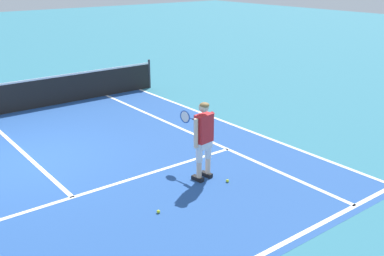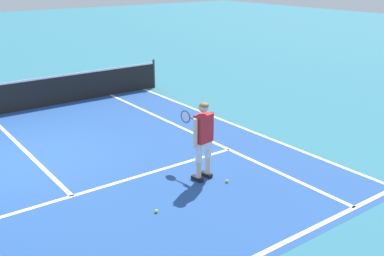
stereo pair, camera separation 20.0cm
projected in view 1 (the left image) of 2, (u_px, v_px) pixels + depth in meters
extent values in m
plane|color=teal|center=(32.00, 160.00, 10.67)|extent=(80.00, 80.00, 0.00)
cube|color=#234C93|center=(46.00, 174.00, 9.97)|extent=(10.98, 10.43, 0.00)
cube|color=white|center=(73.00, 197.00, 8.94)|extent=(8.23, 0.10, 0.01)
cube|color=white|center=(19.00, 149.00, 11.32)|extent=(0.10, 6.40, 0.01)
cube|color=white|center=(193.00, 134.00, 12.35)|extent=(0.10, 10.03, 0.01)
cube|color=white|center=(231.00, 124.00, 13.15)|extent=(0.10, 10.03, 0.01)
cylinder|color=#333338|center=(149.00, 74.00, 16.96)|extent=(0.08, 0.08, 1.07)
cube|color=black|center=(198.00, 179.00, 9.64)|extent=(0.15, 0.29, 0.09)
cube|color=black|center=(206.00, 174.00, 9.83)|extent=(0.15, 0.29, 0.09)
cylinder|color=beige|center=(199.00, 169.00, 9.54)|extent=(0.11, 0.11, 0.36)
cylinder|color=silver|center=(199.00, 153.00, 9.41)|extent=(0.14, 0.14, 0.41)
cylinder|color=beige|center=(208.00, 166.00, 9.73)|extent=(0.11, 0.11, 0.36)
cylinder|color=silver|center=(208.00, 149.00, 9.60)|extent=(0.14, 0.14, 0.41)
cube|color=silver|center=(204.00, 143.00, 9.45)|extent=(0.37, 0.25, 0.20)
cube|color=red|center=(204.00, 128.00, 9.34)|extent=(0.41, 0.28, 0.60)
cylinder|color=beige|center=(196.00, 133.00, 9.19)|extent=(0.09, 0.09, 0.62)
cylinder|color=red|center=(209.00, 117.00, 9.53)|extent=(0.13, 0.27, 0.29)
cylinder|color=beige|center=(203.00, 121.00, 9.74)|extent=(0.12, 0.30, 0.14)
sphere|color=beige|center=(204.00, 107.00, 9.20)|extent=(0.21, 0.21, 0.21)
ellipsoid|color=olive|center=(204.00, 105.00, 9.17)|extent=(0.23, 0.23, 0.12)
cylinder|color=#232326|center=(196.00, 120.00, 9.90)|extent=(0.06, 0.20, 0.03)
cylinder|color=#1E479E|center=(191.00, 118.00, 10.00)|extent=(0.04, 0.10, 0.02)
torus|color=#1E479E|center=(185.00, 117.00, 10.12)|extent=(0.07, 0.30, 0.30)
cylinder|color=silver|center=(185.00, 117.00, 10.12)|extent=(0.04, 0.25, 0.25)
sphere|color=#CCE02D|center=(158.00, 212.00, 8.36)|extent=(0.07, 0.07, 0.07)
sphere|color=#CCE02D|center=(227.00, 181.00, 9.56)|extent=(0.07, 0.07, 0.07)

